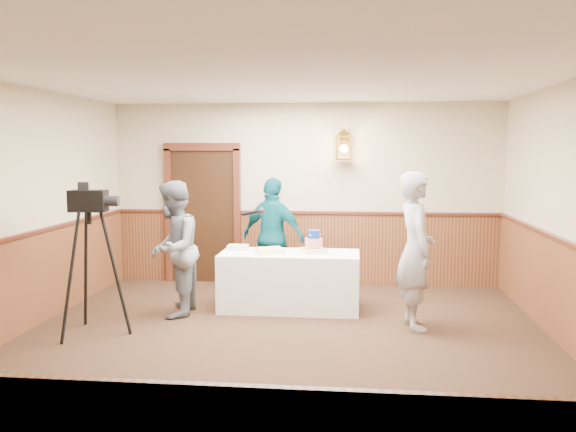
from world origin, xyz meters
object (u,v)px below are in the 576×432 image
object	(u,v)px
sheet_cake_green	(238,247)
tv_camera_rig	(91,270)
sheet_cake_yellow	(270,250)
interviewer	(173,249)
display_table	(290,281)
assistant_p	(273,237)
tiered_cake	(314,244)
baker	(415,251)

from	to	relation	value
sheet_cake_green	tv_camera_rig	xyz separation A→B (m)	(-1.38, -1.51, -0.05)
sheet_cake_yellow	interviewer	xyz separation A→B (m)	(-1.16, -0.40, 0.07)
interviewer	tv_camera_rig	bearing A→B (deg)	-41.39
tv_camera_rig	display_table	bearing A→B (deg)	26.98
assistant_p	display_table	bearing A→B (deg)	136.48
display_table	tiered_cake	world-z (taller)	tiered_cake
display_table	sheet_cake_green	xyz separation A→B (m)	(-0.72, 0.18, 0.41)
tiered_cake	sheet_cake_green	xyz separation A→B (m)	(-1.03, 0.14, -0.08)
assistant_p	tv_camera_rig	bearing A→B (deg)	72.70
tiered_cake	display_table	bearing A→B (deg)	-173.33
interviewer	baker	distance (m)	2.96
tiered_cake	sheet_cake_yellow	bearing A→B (deg)	-169.36
display_table	tv_camera_rig	size ratio (longest dim) A/B	1.10
interviewer	assistant_p	world-z (taller)	interviewer
assistant_p	interviewer	bearing A→B (deg)	71.08
sheet_cake_green	assistant_p	bearing A→B (deg)	53.84
display_table	tv_camera_rig	world-z (taller)	tv_camera_rig
display_table	sheet_cake_yellow	world-z (taller)	sheet_cake_yellow
interviewer	baker	bearing A→B (deg)	82.87
tiered_cake	interviewer	distance (m)	1.79
tiered_cake	baker	bearing A→B (deg)	-30.41
display_table	baker	world-z (taller)	baker
sheet_cake_yellow	interviewer	distance (m)	1.23
tiered_cake	assistant_p	distance (m)	0.94
display_table	tiered_cake	distance (m)	0.58
baker	tv_camera_rig	bearing A→B (deg)	90.00
display_table	tv_camera_rig	xyz separation A→B (m)	(-2.10, -1.34, 0.36)
baker	tv_camera_rig	xyz separation A→B (m)	(-3.64, -0.65, -0.18)
baker	tv_camera_rig	world-z (taller)	baker
sheet_cake_yellow	assistant_p	bearing A→B (deg)	94.05
tiered_cake	sheet_cake_green	size ratio (longest dim) A/B	1.44
baker	interviewer	bearing A→B (deg)	75.64
sheet_cake_yellow	baker	size ratio (longest dim) A/B	0.18
interviewer	assistant_p	distance (m)	1.63
sheet_cake_green	interviewer	distance (m)	0.95
display_table	interviewer	world-z (taller)	interviewer
display_table	baker	bearing A→B (deg)	-23.99
tiered_cake	interviewer	world-z (taller)	interviewer
display_table	assistant_p	world-z (taller)	assistant_p
display_table	assistant_p	distance (m)	0.93
sheet_cake_green	tv_camera_rig	distance (m)	2.05
tiered_cake	assistant_p	size ratio (longest dim) A/B	0.22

